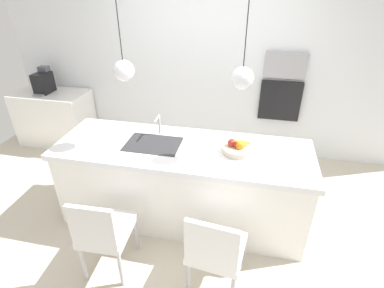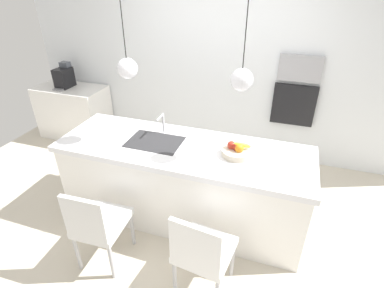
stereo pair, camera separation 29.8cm
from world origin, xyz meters
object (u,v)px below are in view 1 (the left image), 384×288
object	(u,v)px
oven	(280,101)
chair_middle	(215,250)
coffee_machine	(43,82)
chair_near	(103,231)
microwave	(285,65)
fruit_bowl	(237,148)

from	to	relation	value
oven	chair_middle	distance (m)	2.53
coffee_machine	oven	world-z (taller)	coffee_machine
coffee_machine	chair_middle	size ratio (longest dim) A/B	0.43
chair_near	oven	bearing A→B (deg)	57.93
coffee_machine	chair_near	bearing A→B (deg)	-47.56
microwave	oven	world-z (taller)	microwave
microwave	chair_middle	xyz separation A→B (m)	(-0.55, -2.44, -0.88)
oven	chair_near	distance (m)	2.90
chair_near	chair_middle	xyz separation A→B (m)	(0.97, 0.00, 0.00)
oven	chair_middle	xyz separation A→B (m)	(-0.55, -2.44, -0.38)
fruit_bowl	chair_near	xyz separation A→B (m)	(-1.05, -0.87, -0.46)
fruit_bowl	oven	size ratio (longest dim) A/B	0.52
fruit_bowl	oven	xyz separation A→B (m)	(0.48, 1.56, -0.08)
microwave	chair_near	xyz separation A→B (m)	(-1.53, -2.44, -0.89)
chair_middle	oven	bearing A→B (deg)	77.21
fruit_bowl	chair_near	size ratio (longest dim) A/B	0.33
coffee_machine	microwave	size ratio (longest dim) A/B	0.70
coffee_machine	chair_near	distance (m)	2.95
fruit_bowl	microwave	size ratio (longest dim) A/B	0.54
fruit_bowl	coffee_machine	bearing A→B (deg)	157.17
fruit_bowl	oven	world-z (taller)	oven
chair_near	fruit_bowl	bearing A→B (deg)	39.75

